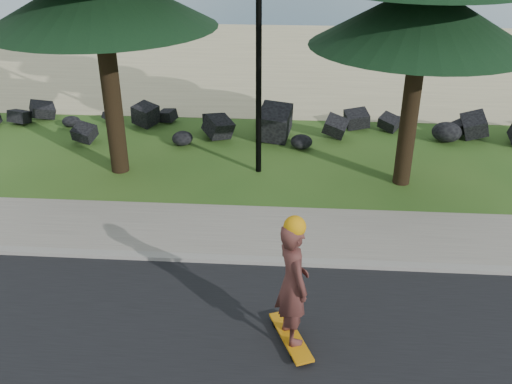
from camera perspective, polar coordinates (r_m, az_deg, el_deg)
ground at (r=11.64m, az=-0.81°, el=-4.57°), size 160.00×160.00×0.00m
kerb at (r=10.86m, az=-1.21°, el=-6.85°), size 160.00×0.20×0.10m
sidewalk at (r=11.79m, az=-0.73°, el=-3.90°), size 160.00×2.00×0.08m
beach_sand at (r=25.13m, az=2.02°, el=13.11°), size 160.00×15.00×0.01m
seawall_boulders at (r=16.65m, az=0.81°, el=5.62°), size 60.00×2.40×1.10m
lamp_post at (r=13.23m, az=0.29°, el=18.55°), size 0.25×0.14×8.14m
skateboarder at (r=8.47m, az=3.69°, el=-9.13°), size 0.72×1.22×2.23m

